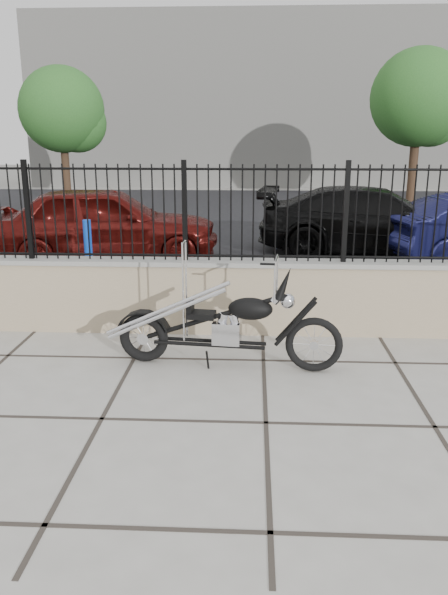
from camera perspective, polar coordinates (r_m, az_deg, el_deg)
ground_plane at (r=5.36m, az=4.15°, el=-12.21°), size 90.00×90.00×0.00m
parking_lot at (r=17.41m, az=3.37°, el=7.45°), size 30.00×30.00×0.00m
retaining_wall at (r=7.51m, az=3.86°, el=0.05°), size 14.00×0.36×0.96m
iron_fence at (r=7.30m, az=4.02°, el=8.24°), size 14.00×0.08×1.20m
background_building at (r=31.27m, az=3.34°, el=18.48°), size 22.00×6.00×8.00m
chopper_motorcycle at (r=6.32m, az=-0.14°, el=-0.74°), size 2.42×0.68×1.43m
car_red at (r=12.04m, az=-11.64°, el=7.16°), size 4.77×2.48×1.55m
car_black at (r=12.94m, az=14.56°, el=7.30°), size 5.15×2.64×1.43m
bollard_a at (r=10.15m, az=-13.18°, el=4.29°), size 0.18×0.18×1.13m
tree_left at (r=21.87m, az=-15.71°, el=17.71°), size 2.93×2.93×4.95m
tree_right at (r=21.68m, az=18.66°, el=18.52°), size 3.25×3.25×5.49m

